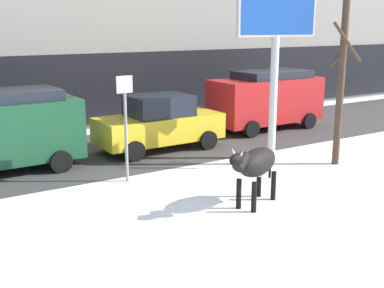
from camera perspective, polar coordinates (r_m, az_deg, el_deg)
ground_plane at (r=10.31m, az=6.58°, el=-9.70°), size 120.00×120.00×0.00m
road_strip at (r=16.36m, az=-9.69°, el=-0.91°), size 60.00×5.60×0.01m
cow_black at (r=11.27m, az=7.47°, el=-2.31°), size 1.91×1.11×1.54m
billboard at (r=15.07m, az=9.86°, el=14.41°), size 2.50×0.77×5.56m
car_yellow_sedan at (r=16.31m, az=-3.84°, el=2.47°), size 4.22×2.02×1.84m
car_red_van at (r=19.80m, az=8.67°, el=5.33°), size 4.62×2.17×2.32m
pedestrian_near_billboard at (r=18.70m, az=-15.22°, el=3.38°), size 0.36×0.24×1.73m
bare_tree_left_lot at (r=14.90m, az=17.04°, el=7.53°), size 1.00×1.01×5.11m
street_sign at (r=12.86m, az=-7.76°, el=2.78°), size 0.44×0.08×2.82m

